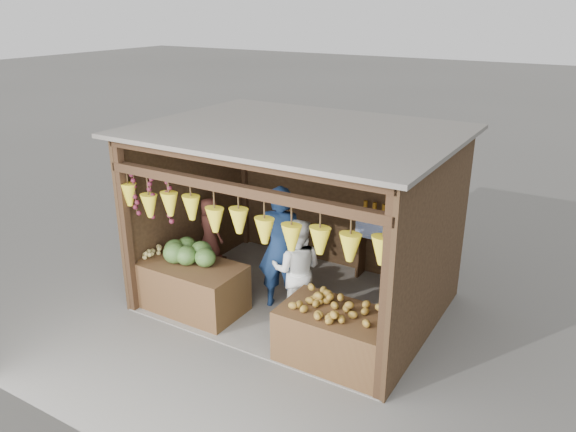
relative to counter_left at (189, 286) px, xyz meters
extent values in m
plane|color=#514F49|center=(1.26, 0.97, -0.36)|extent=(80.00, 80.00, 0.00)
cube|color=slate|center=(1.26, 0.97, -0.35)|extent=(4.00, 3.00, 0.02)
cube|color=black|center=(1.26, 2.47, 0.94)|extent=(4.00, 0.06, 2.60)
cube|color=black|center=(-0.74, 0.97, 0.94)|extent=(0.06, 3.00, 2.60)
cube|color=black|center=(3.26, 0.97, 0.94)|extent=(0.06, 3.00, 2.60)
cube|color=#605B54|center=(1.26, 0.97, 2.27)|extent=(4.30, 3.30, 0.06)
cube|color=black|center=(-0.68, -0.47, 0.94)|extent=(0.11, 0.11, 2.60)
cube|color=black|center=(3.20, -0.47, 0.94)|extent=(0.11, 0.11, 2.60)
cube|color=black|center=(-0.68, 2.41, 0.94)|extent=(0.11, 0.11, 2.60)
cube|color=black|center=(3.20, 2.41, 0.94)|extent=(0.11, 0.11, 2.60)
cube|color=black|center=(1.26, -0.47, 1.84)|extent=(4.00, 0.12, 0.12)
cube|color=black|center=(1.26, -0.47, 2.18)|extent=(4.00, 0.12, 0.12)
cube|color=#382314|center=(2.31, 2.27, 0.69)|extent=(1.25, 0.30, 0.05)
cube|color=#382314|center=(1.72, 2.27, 0.16)|extent=(0.05, 0.28, 1.05)
cube|color=#382314|center=(2.89, 2.27, 0.16)|extent=(0.05, 0.28, 1.05)
cube|color=blue|center=(2.31, 2.11, 0.56)|extent=(1.25, 0.02, 0.30)
cube|color=#462F17|center=(0.00, 0.00, 0.00)|extent=(1.64, 0.85, 0.73)
cube|color=#442916|center=(2.48, -0.08, -0.01)|extent=(1.47, 0.85, 0.71)
cube|color=black|center=(-0.37, 0.98, -0.20)|extent=(0.35, 0.35, 0.33)
imported|color=navy|center=(1.13, 0.73, 0.58)|extent=(0.80, 0.66, 1.89)
imported|color=white|center=(1.49, 0.59, 0.39)|extent=(0.89, 0.81, 1.51)
imported|color=brown|center=(-0.37, 0.98, 0.49)|extent=(0.58, 0.47, 1.04)
camera|label=1|loc=(5.03, -5.53, 3.89)|focal=35.00mm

